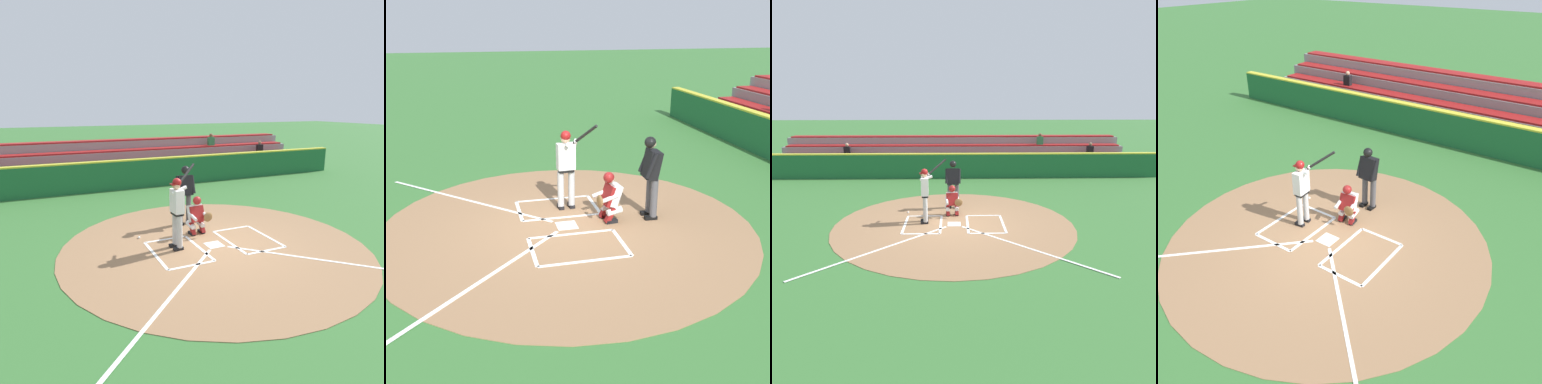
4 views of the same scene
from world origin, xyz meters
The scene contains 9 objects.
ground_plane centered at (0.00, 0.00, 0.00)m, with size 120.00×120.00×0.00m, color #387033.
dirt_circle centered at (0.00, 0.00, 0.01)m, with size 8.00×8.00×0.01m, color #99704C.
home_plate_and_chalk centered at (0.00, 0.88, 0.01)m, with size 7.93×4.91×0.01m.
batter centered at (0.96, -0.22, 1.10)m, with size 0.91×0.76×2.13m.
catcher centered at (0.06, -0.97, 0.59)m, with size 0.63×0.62×1.13m.
plate_umpire centered at (0.03, -1.90, 1.08)m, with size 0.59×0.42×1.86m.
baseball centered at (1.70, -1.27, 0.04)m, with size 0.07×0.07×0.07m, color white.
backstop_wall centered at (0.00, -7.50, 0.65)m, with size 22.00×0.36×1.31m.
bleacher_stand centered at (-0.01, -10.20, 0.70)m, with size 20.00×3.40×2.10m.
Camera 4 is at (-5.17, 6.27, 6.08)m, focal length 37.11 mm.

